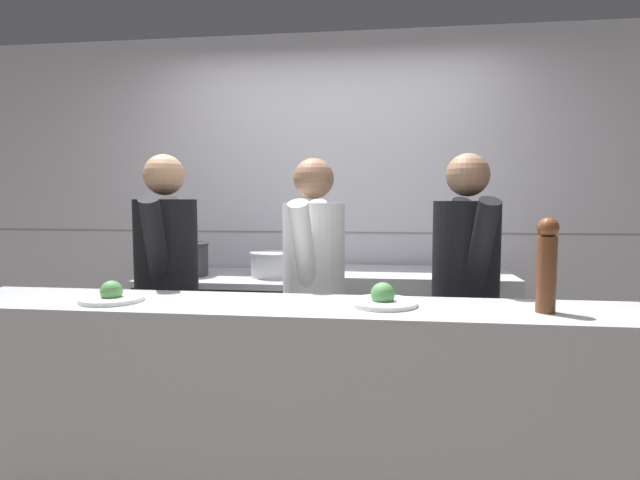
{
  "coord_description": "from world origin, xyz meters",
  "views": [
    {
      "loc": [
        0.37,
        -2.13,
        1.38
      ],
      "look_at": [
        -0.01,
        0.81,
        1.15
      ],
      "focal_mm": 28.0,
      "sensor_mm": 36.0,
      "label": 1
    }
  ],
  "objects_px": {
    "pepper_mill": "(547,263)",
    "chef_sous": "(314,294)",
    "plated_dish_appetiser": "(383,299)",
    "chef_head_cook": "(167,290)",
    "plated_dish_main": "(112,296)",
    "chef_line": "(465,297)",
    "oven_range": "(239,337)",
    "stock_pot": "(189,258)",
    "sauce_pot": "(275,264)"
  },
  "relations": [
    {
      "from": "pepper_mill",
      "to": "sauce_pot",
      "type": "bearing_deg",
      "value": 134.57
    },
    {
      "from": "plated_dish_appetiser",
      "to": "pepper_mill",
      "type": "distance_m",
      "value": 0.62
    },
    {
      "from": "chef_line",
      "to": "pepper_mill",
      "type": "bearing_deg",
      "value": -82.63
    },
    {
      "from": "chef_head_cook",
      "to": "oven_range",
      "type": "bearing_deg",
      "value": 67.77
    },
    {
      "from": "stock_pot",
      "to": "pepper_mill",
      "type": "bearing_deg",
      "value": -34.67
    },
    {
      "from": "plated_dish_main",
      "to": "chef_head_cook",
      "type": "bearing_deg",
      "value": 93.77
    },
    {
      "from": "stock_pot",
      "to": "plated_dish_appetiser",
      "type": "xyz_separation_m",
      "value": [
        1.32,
        -1.27,
        0.0
      ]
    },
    {
      "from": "plated_dish_main",
      "to": "chef_sous",
      "type": "relative_size",
      "value": 0.16
    },
    {
      "from": "oven_range",
      "to": "sauce_pot",
      "type": "bearing_deg",
      "value": -8.4
    },
    {
      "from": "pepper_mill",
      "to": "chef_sous",
      "type": "distance_m",
      "value": 1.2
    },
    {
      "from": "chef_head_cook",
      "to": "chef_sous",
      "type": "xyz_separation_m",
      "value": [
        0.79,
        0.06,
        -0.01
      ]
    },
    {
      "from": "plated_dish_main",
      "to": "chef_head_cook",
      "type": "xyz_separation_m",
      "value": [
        -0.04,
        0.61,
        -0.09
      ]
    },
    {
      "from": "chef_head_cook",
      "to": "plated_dish_appetiser",
      "type": "bearing_deg",
      "value": -36.32
    },
    {
      "from": "oven_range",
      "to": "chef_line",
      "type": "distance_m",
      "value": 1.66
    },
    {
      "from": "chef_head_cook",
      "to": "chef_sous",
      "type": "relative_size",
      "value": 1.01
    },
    {
      "from": "plated_dish_appetiser",
      "to": "chef_head_cook",
      "type": "height_order",
      "value": "chef_head_cook"
    },
    {
      "from": "stock_pot",
      "to": "plated_dish_main",
      "type": "xyz_separation_m",
      "value": [
        0.21,
        -1.34,
        0.0
      ]
    },
    {
      "from": "stock_pot",
      "to": "chef_head_cook",
      "type": "xyz_separation_m",
      "value": [
        0.17,
        -0.73,
        -0.08
      ]
    },
    {
      "from": "stock_pot",
      "to": "chef_sous",
      "type": "xyz_separation_m",
      "value": [
        0.95,
        -0.66,
        -0.1
      ]
    },
    {
      "from": "oven_range",
      "to": "plated_dish_main",
      "type": "xyz_separation_m",
      "value": [
        -0.12,
        -1.4,
        0.55
      ]
    },
    {
      "from": "plated_dish_main",
      "to": "chef_line",
      "type": "relative_size",
      "value": 0.16
    },
    {
      "from": "chef_head_cook",
      "to": "plated_dish_main",
      "type": "bearing_deg",
      "value": -97.14
    },
    {
      "from": "sauce_pot",
      "to": "chef_line",
      "type": "height_order",
      "value": "chef_line"
    },
    {
      "from": "pepper_mill",
      "to": "chef_sous",
      "type": "relative_size",
      "value": 0.22
    },
    {
      "from": "oven_range",
      "to": "pepper_mill",
      "type": "distance_m",
      "value": 2.23
    },
    {
      "from": "sauce_pot",
      "to": "chef_sous",
      "type": "relative_size",
      "value": 0.21
    },
    {
      "from": "plated_dish_main",
      "to": "chef_line",
      "type": "distance_m",
      "value": 1.65
    },
    {
      "from": "chef_sous",
      "to": "chef_line",
      "type": "height_order",
      "value": "chef_line"
    },
    {
      "from": "plated_dish_main",
      "to": "pepper_mill",
      "type": "xyz_separation_m",
      "value": [
        1.71,
        0.01,
        0.16
      ]
    },
    {
      "from": "plated_dish_appetiser",
      "to": "chef_head_cook",
      "type": "bearing_deg",
      "value": 154.59
    },
    {
      "from": "oven_range",
      "to": "chef_sous",
      "type": "bearing_deg",
      "value": -48.85
    },
    {
      "from": "sauce_pot",
      "to": "pepper_mill",
      "type": "distance_m",
      "value": 1.9
    },
    {
      "from": "plated_dish_appetiser",
      "to": "chef_line",
      "type": "height_order",
      "value": "chef_line"
    },
    {
      "from": "plated_dish_appetiser",
      "to": "chef_line",
      "type": "bearing_deg",
      "value": 54.6
    },
    {
      "from": "chef_line",
      "to": "sauce_pot",
      "type": "bearing_deg",
      "value": 138.52
    },
    {
      "from": "oven_range",
      "to": "chef_head_cook",
      "type": "xyz_separation_m",
      "value": [
        -0.16,
        -0.78,
        0.47
      ]
    },
    {
      "from": "oven_range",
      "to": "chef_line",
      "type": "xyz_separation_m",
      "value": [
        1.4,
        -0.75,
        0.46
      ]
    },
    {
      "from": "oven_range",
      "to": "plated_dish_appetiser",
      "type": "bearing_deg",
      "value": -53.23
    },
    {
      "from": "sauce_pot",
      "to": "plated_dish_main",
      "type": "relative_size",
      "value": 1.31
    },
    {
      "from": "pepper_mill",
      "to": "chef_sous",
      "type": "height_order",
      "value": "chef_sous"
    },
    {
      "from": "chef_line",
      "to": "plated_dish_appetiser",
      "type": "bearing_deg",
      "value": -134.75
    },
    {
      "from": "pepper_mill",
      "to": "chef_head_cook",
      "type": "height_order",
      "value": "chef_head_cook"
    },
    {
      "from": "stock_pot",
      "to": "chef_sous",
      "type": "distance_m",
      "value": 1.17
    },
    {
      "from": "pepper_mill",
      "to": "plated_dish_appetiser",
      "type": "bearing_deg",
      "value": 174.82
    },
    {
      "from": "stock_pot",
      "to": "oven_range",
      "type": "bearing_deg",
      "value": 10.25
    },
    {
      "from": "plated_dish_appetiser",
      "to": "pepper_mill",
      "type": "bearing_deg",
      "value": -5.18
    },
    {
      "from": "sauce_pot",
      "to": "oven_range",
      "type": "bearing_deg",
      "value": 171.6
    },
    {
      "from": "pepper_mill",
      "to": "chef_head_cook",
      "type": "bearing_deg",
      "value": 161.05
    },
    {
      "from": "oven_range",
      "to": "chef_head_cook",
      "type": "height_order",
      "value": "chef_head_cook"
    },
    {
      "from": "stock_pot",
      "to": "plated_dish_main",
      "type": "distance_m",
      "value": 1.36
    }
  ]
}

